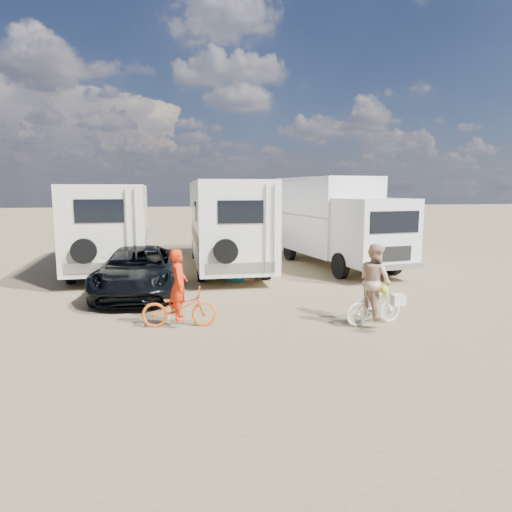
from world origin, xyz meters
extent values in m
plane|color=#927D57|center=(0.00, 0.00, 0.00)|extent=(140.00, 140.00, 0.00)
imported|color=black|center=(-3.59, 3.24, 0.71)|extent=(2.66, 5.27, 1.43)
imported|color=#F15916|center=(-2.49, -0.46, 0.46)|extent=(1.80, 0.80, 0.91)
imported|color=beige|center=(2.04, -1.23, 0.46)|extent=(1.56, 0.68, 0.91)
imported|color=red|center=(-2.49, -0.46, 0.83)|extent=(0.46, 0.65, 1.66)
imported|color=#D2A889|center=(2.04, -1.23, 0.89)|extent=(0.81, 0.96, 1.77)
imported|color=#232524|center=(5.27, 4.86, 0.43)|extent=(1.73, 1.19, 0.86)
cube|color=#1A6583|center=(-0.33, 4.53, 0.24)|extent=(0.72, 0.61, 0.49)
cube|color=brown|center=(0.05, 4.55, 0.18)|extent=(0.49, 0.49, 0.36)
camera|label=1|loc=(-2.83, -10.96, 3.23)|focal=31.99mm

